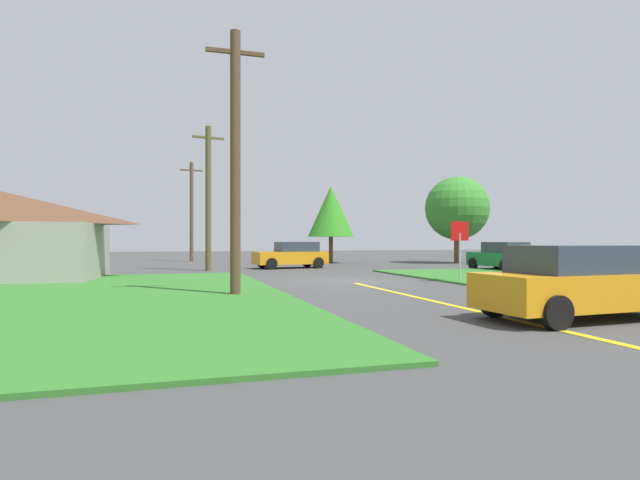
{
  "coord_description": "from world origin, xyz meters",
  "views": [
    {
      "loc": [
        -7.23,
        -20.25,
        1.74
      ],
      "look_at": [
        -0.52,
        2.14,
        1.74
      ],
      "focal_mm": 28.8,
      "sensor_mm": 36.0,
      "label": 1
    }
  ],
  "objects_px": {
    "utility_pole_near": "(235,160)",
    "pine_tree_center": "(457,208)",
    "stop_sign": "(460,239)",
    "oak_tree_left": "(331,211)",
    "utility_pole_far": "(192,210)",
    "car_on_crossroad": "(502,256)",
    "utility_pole_mid": "(208,197)",
    "car_behind_on_main_road": "(578,283)",
    "car_approaching_junction": "(292,255)"
  },
  "relations": [
    {
      "from": "car_on_crossroad",
      "to": "stop_sign",
      "type": "bearing_deg",
      "value": 130.14
    },
    {
      "from": "stop_sign",
      "to": "car_behind_on_main_road",
      "type": "height_order",
      "value": "stop_sign"
    },
    {
      "from": "utility_pole_mid",
      "to": "oak_tree_left",
      "type": "distance_m",
      "value": 11.99
    },
    {
      "from": "car_approaching_junction",
      "to": "utility_pole_far",
      "type": "xyz_separation_m",
      "value": [
        -5.46,
        12.24,
        3.35
      ]
    },
    {
      "from": "car_approaching_junction",
      "to": "utility_pole_near",
      "type": "relative_size",
      "value": 0.57
    },
    {
      "from": "oak_tree_left",
      "to": "pine_tree_center",
      "type": "distance_m",
      "value": 9.45
    },
    {
      "from": "utility_pole_near",
      "to": "utility_pole_mid",
      "type": "distance_m",
      "value": 13.6
    },
    {
      "from": "utility_pole_far",
      "to": "stop_sign",
      "type": "bearing_deg",
      "value": -68.66
    },
    {
      "from": "pine_tree_center",
      "to": "car_on_crossroad",
      "type": "bearing_deg",
      "value": -105.89
    },
    {
      "from": "utility_pole_mid",
      "to": "oak_tree_left",
      "type": "xyz_separation_m",
      "value": [
        9.58,
        7.21,
        -0.29
      ]
    },
    {
      "from": "car_approaching_junction",
      "to": "utility_pole_mid",
      "type": "height_order",
      "value": "utility_pole_mid"
    },
    {
      "from": "car_behind_on_main_road",
      "to": "car_on_crossroad",
      "type": "relative_size",
      "value": 1.11
    },
    {
      "from": "car_on_crossroad",
      "to": "utility_pole_far",
      "type": "xyz_separation_m",
      "value": [
        -16.4,
        18.01,
        3.35
      ]
    },
    {
      "from": "utility_pole_near",
      "to": "pine_tree_center",
      "type": "xyz_separation_m",
      "value": [
        18.82,
        17.97,
        -0.07
      ]
    },
    {
      "from": "car_on_crossroad",
      "to": "oak_tree_left",
      "type": "distance_m",
      "value": 13.67
    },
    {
      "from": "car_approaching_junction",
      "to": "car_behind_on_main_road",
      "type": "bearing_deg",
      "value": 85.86
    },
    {
      "from": "stop_sign",
      "to": "car_on_crossroad",
      "type": "relative_size",
      "value": 0.6
    },
    {
      "from": "car_behind_on_main_road",
      "to": "utility_pole_near",
      "type": "distance_m",
      "value": 10.01
    },
    {
      "from": "stop_sign",
      "to": "utility_pole_near",
      "type": "xyz_separation_m",
      "value": [
        -9.51,
        -2.67,
        2.43
      ]
    },
    {
      "from": "utility_pole_far",
      "to": "car_behind_on_main_road",
      "type": "bearing_deg",
      "value": -78.87
    },
    {
      "from": "stop_sign",
      "to": "utility_pole_near",
      "type": "bearing_deg",
      "value": 19.72
    },
    {
      "from": "car_approaching_junction",
      "to": "utility_pole_near",
      "type": "bearing_deg",
      "value": 62.85
    },
    {
      "from": "utility_pole_mid",
      "to": "pine_tree_center",
      "type": "distance_m",
      "value": 19.11
    },
    {
      "from": "stop_sign",
      "to": "utility_pole_near",
      "type": "relative_size",
      "value": 0.3
    },
    {
      "from": "car_on_crossroad",
      "to": "pine_tree_center",
      "type": "distance_m",
      "value": 9.71
    },
    {
      "from": "utility_pole_far",
      "to": "pine_tree_center",
      "type": "height_order",
      "value": "utility_pole_far"
    },
    {
      "from": "oak_tree_left",
      "to": "utility_pole_far",
      "type": "bearing_deg",
      "value": 147.09
    },
    {
      "from": "car_behind_on_main_road",
      "to": "oak_tree_left",
      "type": "distance_m",
      "value": 27.89
    },
    {
      "from": "utility_pole_near",
      "to": "pine_tree_center",
      "type": "distance_m",
      "value": 26.02
    },
    {
      "from": "utility_pole_far",
      "to": "car_on_crossroad",
      "type": "bearing_deg",
      "value": -47.68
    },
    {
      "from": "pine_tree_center",
      "to": "utility_pole_far",
      "type": "bearing_deg",
      "value": 153.97
    },
    {
      "from": "utility_pole_far",
      "to": "oak_tree_left",
      "type": "relative_size",
      "value": 1.39
    },
    {
      "from": "utility_pole_mid",
      "to": "oak_tree_left",
      "type": "relative_size",
      "value": 1.4
    },
    {
      "from": "car_on_crossroad",
      "to": "oak_tree_left",
      "type": "bearing_deg",
      "value": 25.72
    },
    {
      "from": "car_on_crossroad",
      "to": "utility_pole_mid",
      "type": "distance_m",
      "value": 17.03
    },
    {
      "from": "car_behind_on_main_road",
      "to": "utility_pole_mid",
      "type": "distance_m",
      "value": 21.57
    },
    {
      "from": "utility_pole_mid",
      "to": "stop_sign",
      "type": "bearing_deg",
      "value": -49.64
    },
    {
      "from": "car_behind_on_main_road",
      "to": "oak_tree_left",
      "type": "height_order",
      "value": "oak_tree_left"
    },
    {
      "from": "utility_pole_mid",
      "to": "pine_tree_center",
      "type": "bearing_deg",
      "value": 13.22
    },
    {
      "from": "car_on_crossroad",
      "to": "pine_tree_center",
      "type": "relative_size",
      "value": 0.64
    },
    {
      "from": "oak_tree_left",
      "to": "pine_tree_center",
      "type": "relative_size",
      "value": 0.89
    },
    {
      "from": "car_approaching_junction",
      "to": "car_on_crossroad",
      "type": "bearing_deg",
      "value": 144.88
    },
    {
      "from": "utility_pole_far",
      "to": "pine_tree_center",
      "type": "bearing_deg",
      "value": -26.03
    },
    {
      "from": "car_on_crossroad",
      "to": "oak_tree_left",
      "type": "xyz_separation_m",
      "value": [
        -6.52,
        11.61,
        3.08
      ]
    },
    {
      "from": "stop_sign",
      "to": "oak_tree_left",
      "type": "bearing_deg",
      "value": -86.93
    },
    {
      "from": "utility_pole_near",
      "to": "car_behind_on_main_road",
      "type": "bearing_deg",
      "value": -45.54
    },
    {
      "from": "car_behind_on_main_road",
      "to": "pine_tree_center",
      "type": "height_order",
      "value": "pine_tree_center"
    },
    {
      "from": "car_approaching_junction",
      "to": "utility_pole_near",
      "type": "height_order",
      "value": "utility_pole_near"
    },
    {
      "from": "car_approaching_junction",
      "to": "pine_tree_center",
      "type": "xyz_separation_m",
      "value": [
        13.44,
        3.01,
        3.31
      ]
    },
    {
      "from": "utility_pole_mid",
      "to": "utility_pole_far",
      "type": "bearing_deg",
      "value": 91.25
    }
  ]
}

